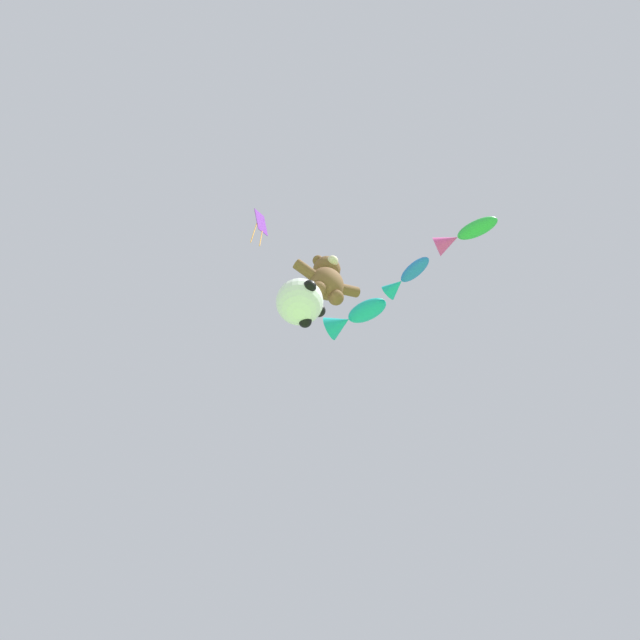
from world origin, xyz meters
name	(u,v)px	position (x,y,z in m)	size (l,w,h in m)	color
teddy_bear_kite	(327,279)	(1.16, 2.55, 12.30)	(1.90, 0.84, 1.93)	brown
soccer_ball_kite	(300,302)	(0.44, 2.52, 10.50)	(1.17, 1.16, 1.08)	white
fish_kite_teal	(353,317)	(3.26, 4.56, 14.84)	(1.75, 2.18, 0.85)	#19ADB2
fish_kite_cobalt	(405,278)	(4.01, 2.59, 14.94)	(0.93, 1.78, 0.56)	blue
fish_kite_emerald	(462,235)	(5.02, 0.68, 15.55)	(1.61, 1.98, 0.65)	green
diamond_kite	(261,225)	(-0.57, 4.16, 17.57)	(0.87, 0.74, 2.51)	purple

